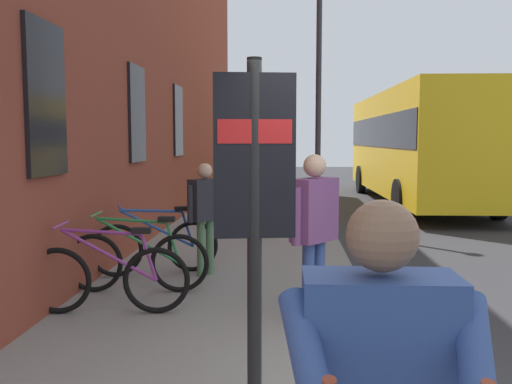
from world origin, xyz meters
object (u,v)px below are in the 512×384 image
(bicycle_nearest_sign, at_px, (137,261))
(pedestrian_crossing_street, at_px, (205,207))
(bicycle_far_end, at_px, (108,278))
(bicycle_under_window, at_px, (156,246))
(pedestrian_by_facade, at_px, (282,178))
(pedestrian_near_bus, at_px, (314,221))
(street_lamp, at_px, (319,83))
(transit_info_sign, at_px, (254,179))
(city_bus, at_px, (417,141))

(bicycle_nearest_sign, bearing_deg, pedestrian_crossing_street, -37.53)
(bicycle_far_end, xyz_separation_m, bicycle_under_window, (1.76, -0.10, 0.00))
(bicycle_nearest_sign, distance_m, pedestrian_by_facade, 5.57)
(bicycle_nearest_sign, bearing_deg, pedestrian_near_bus, -115.88)
(bicycle_nearest_sign, xyz_separation_m, pedestrian_crossing_street, (0.91, -0.70, 0.55))
(bicycle_nearest_sign, xyz_separation_m, street_lamp, (5.60, -2.49, 2.68))
(bicycle_nearest_sign, relative_size, street_lamp, 0.34)
(bicycle_far_end, height_order, bicycle_under_window, same)
(pedestrian_by_facade, bearing_deg, transit_info_sign, 179.27)
(bicycle_nearest_sign, height_order, city_bus, city_bus)
(transit_info_sign, distance_m, pedestrian_crossing_street, 3.90)
(bicycle_under_window, xyz_separation_m, pedestrian_crossing_street, (-0.00, -0.69, 0.55))
(bicycle_under_window, relative_size, transit_info_sign, 0.70)
(bicycle_under_window, bearing_deg, bicycle_far_end, 176.73)
(pedestrian_crossing_street, distance_m, street_lamp, 5.45)
(bicycle_under_window, bearing_deg, city_bus, -30.59)
(pedestrian_near_bus, distance_m, street_lamp, 6.93)
(bicycle_far_end, height_order, transit_info_sign, transit_info_sign)
(bicycle_under_window, relative_size, pedestrian_by_facade, 0.99)
(pedestrian_by_facade, height_order, street_lamp, street_lamp)
(bicycle_far_end, distance_m, street_lamp, 7.43)
(bicycle_under_window, distance_m, pedestrian_near_bus, 2.91)
(bicycle_nearest_sign, height_order, transit_info_sign, transit_info_sign)
(street_lamp, bearing_deg, pedestrian_near_bus, 176.57)
(bicycle_under_window, height_order, city_bus, city_bus)
(street_lamp, bearing_deg, city_bus, -32.98)
(city_bus, bearing_deg, bicycle_nearest_sign, 151.55)
(bicycle_far_end, height_order, bicycle_nearest_sign, same)
(pedestrian_near_bus, bearing_deg, bicycle_far_end, 85.47)
(pedestrian_near_bus, xyz_separation_m, street_lamp, (6.61, -0.40, 2.02))
(city_bus, height_order, pedestrian_near_bus, city_bus)
(bicycle_under_window, xyz_separation_m, city_bus, (9.76, -5.77, 1.41))
(city_bus, xyz_separation_m, pedestrian_by_facade, (-5.41, 4.09, -0.76))
(bicycle_far_end, relative_size, pedestrian_by_facade, 1.04)
(pedestrian_near_bus, relative_size, street_lamp, 0.33)
(bicycle_under_window, distance_m, pedestrian_by_facade, 4.71)
(city_bus, distance_m, pedestrian_crossing_street, 11.05)
(city_bus, distance_m, pedestrian_by_facade, 6.83)
(bicycle_far_end, height_order, pedestrian_near_bus, pedestrian_near_bus)
(pedestrian_crossing_street, bearing_deg, transit_info_sign, -166.53)
(pedestrian_by_facade, height_order, pedestrian_crossing_street, pedestrian_by_facade)
(street_lamp, bearing_deg, bicycle_nearest_sign, 156.04)
(bicycle_far_end, relative_size, transit_info_sign, 0.74)
(bicycle_nearest_sign, bearing_deg, city_bus, -28.45)
(city_bus, bearing_deg, transit_info_sign, 162.76)
(bicycle_under_window, height_order, pedestrian_crossing_street, pedestrian_crossing_street)
(bicycle_far_end, height_order, pedestrian_crossing_street, pedestrian_crossing_street)
(transit_info_sign, height_order, pedestrian_near_bus, transit_info_sign)
(bicycle_under_window, height_order, pedestrian_by_facade, pedestrian_by_facade)
(bicycle_under_window, xyz_separation_m, transit_info_sign, (-3.74, -1.58, 1.21))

